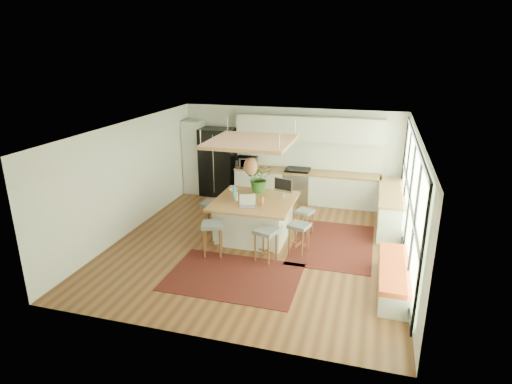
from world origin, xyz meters
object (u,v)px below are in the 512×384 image
(fridge, at_px, (218,165))
(stool_left_side, at_px, (212,217))
(stool_near_left, at_px, (213,240))
(stool_near_right, at_px, (266,245))
(stool_right_back, at_px, (305,221))
(stool_right_front, at_px, (299,238))
(island, at_px, (254,218))
(monitor, at_px, (283,186))
(island_plant, at_px, (259,181))
(laptop, at_px, (248,202))
(microwave, at_px, (246,161))

(fridge, xyz_separation_m, stool_left_side, (0.84, -2.73, -0.57))
(stool_near_left, bearing_deg, stool_near_right, 3.57)
(fridge, height_order, stool_right_back, fridge)
(fridge, height_order, stool_left_side, fridge)
(stool_right_front, bearing_deg, island, 153.33)
(stool_left_side, bearing_deg, stool_right_back, 9.99)
(stool_near_left, height_order, stool_right_front, stool_near_left)
(stool_near_right, distance_m, monitor, 1.78)
(stool_near_right, height_order, monitor, monitor)
(fridge, xyz_separation_m, stool_right_back, (3.09, -2.34, -0.57))
(island, height_order, stool_right_front, island)
(stool_right_back, distance_m, stool_left_side, 2.29)
(island_plant, bearing_deg, laptop, -87.94)
(island, height_order, stool_left_side, island)
(island_plant, bearing_deg, stool_right_front, -44.64)
(stool_near_left, bearing_deg, stool_left_side, 112.65)
(stool_near_right, relative_size, laptop, 1.88)
(stool_near_left, height_order, microwave, microwave)
(stool_right_front, bearing_deg, stool_near_right, -138.86)
(stool_left_side, xyz_separation_m, microwave, (0.08, 2.68, 0.77))
(fridge, distance_m, monitor, 3.46)
(stool_right_front, bearing_deg, island_plant, 135.36)
(island, bearing_deg, fridge, 125.06)
(monitor, bearing_deg, stool_near_right, -72.04)
(stool_right_front, relative_size, microwave, 1.19)
(stool_near_left, distance_m, microwave, 4.03)
(fridge, distance_m, laptop, 3.78)
(stool_right_front, distance_m, microwave, 4.07)
(island, xyz_separation_m, stool_right_front, (1.19, -0.60, -0.11))
(microwave, bearing_deg, laptop, -68.47)
(stool_right_back, height_order, laptop, laptop)
(monitor, bearing_deg, stool_left_side, -148.40)
(stool_left_side, xyz_separation_m, island_plant, (1.05, 0.59, 0.85))
(stool_right_back, bearing_deg, island_plant, 170.86)
(stool_near_left, xyz_separation_m, stool_right_front, (1.78, 0.61, 0.00))
(fridge, relative_size, stool_near_left, 2.70)
(monitor, height_order, microwave, monitor)
(monitor, distance_m, island_plant, 0.68)
(stool_near_left, distance_m, laptop, 1.16)
(island, relative_size, laptop, 4.83)
(stool_left_side, height_order, monitor, monitor)
(laptop, bearing_deg, monitor, 36.30)
(fridge, xyz_separation_m, stool_near_right, (2.53, -3.91, -0.57))
(laptop, bearing_deg, stool_left_side, 134.69)
(stool_right_front, xyz_separation_m, stool_left_side, (-2.30, 0.64, 0.00))
(stool_near_left, height_order, laptop, laptop)
(stool_left_side, relative_size, laptop, 1.95)
(monitor, relative_size, microwave, 0.84)
(stool_right_back, bearing_deg, island, -158.68)
(microwave, bearing_deg, fridge, -179.56)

